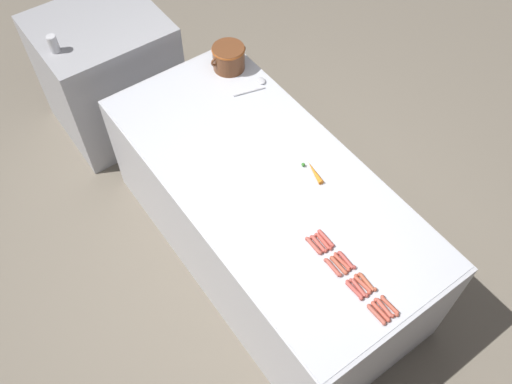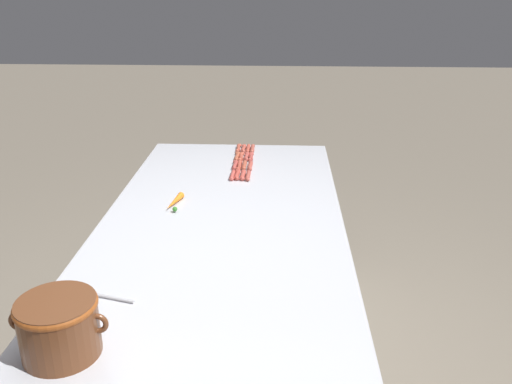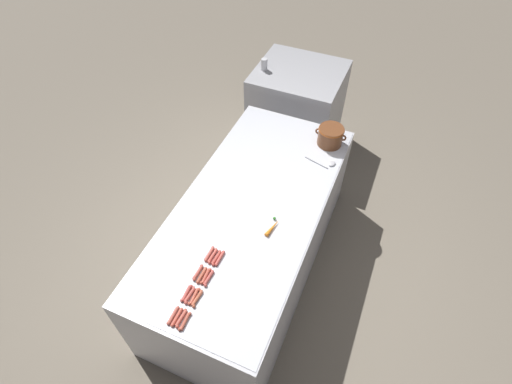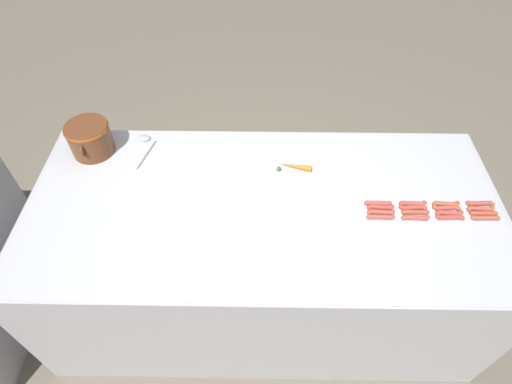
% 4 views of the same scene
% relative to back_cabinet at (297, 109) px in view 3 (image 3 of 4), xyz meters
% --- Properties ---
extents(ground_plane, '(20.00, 20.00, 0.00)m').
position_rel_back_cabinet_xyz_m(ground_plane, '(0.22, -1.77, -0.49)').
color(ground_plane, '#756B5B').
extents(griddle_counter, '(1.06, 2.29, 0.87)m').
position_rel_back_cabinet_xyz_m(griddle_counter, '(0.22, -1.77, -0.05)').
color(griddle_counter, '#BCBCC1').
rests_on(griddle_counter, ground_plane).
extents(back_cabinet, '(0.91, 0.85, 0.98)m').
position_rel_back_cabinet_xyz_m(back_cabinet, '(0.00, 0.00, 0.00)').
color(back_cabinet, '#A0A0A4').
rests_on(back_cabinet, ground_plane).
extents(hot_dog_0, '(0.02, 0.13, 0.02)m').
position_rel_back_cabinet_xyz_m(hot_dog_0, '(0.14, -2.79, 0.40)').
color(hot_dog_0, '#AC5041').
rests_on(hot_dog_0, griddle_counter).
extents(hot_dog_1, '(0.03, 0.13, 0.02)m').
position_rel_back_cabinet_xyz_m(hot_dog_1, '(0.14, -2.62, 0.40)').
color(hot_dog_1, '#B0463D').
rests_on(hot_dog_1, griddle_counter).
extents(hot_dog_2, '(0.03, 0.13, 0.02)m').
position_rel_back_cabinet_xyz_m(hot_dog_2, '(0.13, -2.46, 0.40)').
color(hot_dog_2, '#B04C3F').
rests_on(hot_dog_2, griddle_counter).
extents(hot_dog_3, '(0.03, 0.13, 0.02)m').
position_rel_back_cabinet_xyz_m(hot_dog_3, '(0.14, -2.30, 0.40)').
color(hot_dog_3, '#AF4D41').
rests_on(hot_dog_3, griddle_counter).
extents(hot_dog_4, '(0.02, 0.13, 0.02)m').
position_rel_back_cabinet_xyz_m(hot_dog_4, '(0.17, -2.79, 0.40)').
color(hot_dog_4, '#B94C3A').
rests_on(hot_dog_4, griddle_counter).
extents(hot_dog_5, '(0.03, 0.13, 0.02)m').
position_rel_back_cabinet_xyz_m(hot_dog_5, '(0.16, -2.63, 0.40)').
color(hot_dog_5, '#B14A40').
rests_on(hot_dog_5, griddle_counter).
extents(hot_dog_6, '(0.02, 0.13, 0.02)m').
position_rel_back_cabinet_xyz_m(hot_dog_6, '(0.17, -2.47, 0.40)').
color(hot_dog_6, '#AE5039').
rests_on(hot_dog_6, griddle_counter).
extents(hot_dog_7, '(0.03, 0.13, 0.02)m').
position_rel_back_cabinet_xyz_m(hot_dog_7, '(0.16, -2.31, 0.40)').
color(hot_dog_7, '#BA4C40').
rests_on(hot_dog_7, griddle_counter).
extents(hot_dog_8, '(0.03, 0.13, 0.02)m').
position_rel_back_cabinet_xyz_m(hot_dog_8, '(0.19, -2.78, 0.40)').
color(hot_dog_8, '#B75141').
rests_on(hot_dog_8, griddle_counter).
extents(hot_dog_9, '(0.03, 0.13, 0.02)m').
position_rel_back_cabinet_xyz_m(hot_dog_9, '(0.20, -2.62, 0.40)').
color(hot_dog_9, '#B64F3B').
rests_on(hot_dog_9, griddle_counter).
extents(hot_dog_10, '(0.03, 0.13, 0.02)m').
position_rel_back_cabinet_xyz_m(hot_dog_10, '(0.19, -2.47, 0.40)').
color(hot_dog_10, '#B24838').
rests_on(hot_dog_10, griddle_counter).
extents(hot_dog_11, '(0.03, 0.13, 0.02)m').
position_rel_back_cabinet_xyz_m(hot_dog_11, '(0.20, -2.31, 0.40)').
color(hot_dog_11, '#B54539').
rests_on(hot_dog_11, griddle_counter).
extents(hot_dog_12, '(0.03, 0.13, 0.02)m').
position_rel_back_cabinet_xyz_m(hot_dog_12, '(0.22, -2.79, 0.40)').
color(hot_dog_12, '#AD4E3A').
rests_on(hot_dog_12, griddle_counter).
extents(hot_dog_13, '(0.03, 0.13, 0.02)m').
position_rel_back_cabinet_xyz_m(hot_dog_13, '(0.22, -2.63, 0.40)').
color(hot_dog_13, '#AE5339').
rests_on(hot_dog_13, griddle_counter).
extents(hot_dog_14, '(0.03, 0.13, 0.02)m').
position_rel_back_cabinet_xyz_m(hot_dog_14, '(0.22, -2.47, 0.40)').
color(hot_dog_14, '#AF4740').
rests_on(hot_dog_14, griddle_counter).
extents(hot_dog_15, '(0.02, 0.13, 0.02)m').
position_rel_back_cabinet_xyz_m(hot_dog_15, '(0.22, -2.31, 0.40)').
color(hot_dog_15, '#B84A41').
rests_on(hot_dog_15, griddle_counter).
extents(bean_pot, '(0.28, 0.23, 0.17)m').
position_rel_back_cabinet_xyz_m(bean_pot, '(0.57, -0.86, 0.48)').
color(bean_pot, brown).
rests_on(bean_pot, griddle_counter).
extents(serving_spoon, '(0.27, 0.11, 0.02)m').
position_rel_back_cabinet_xyz_m(serving_spoon, '(0.63, -1.12, 0.39)').
color(serving_spoon, '#B7B7BC').
rests_on(serving_spoon, griddle_counter).
extents(carrot, '(0.07, 0.18, 0.03)m').
position_rel_back_cabinet_xyz_m(carrot, '(0.46, -1.92, 0.40)').
color(carrot, orange).
rests_on(carrot, griddle_counter).
extents(soda_can, '(0.07, 0.07, 0.12)m').
position_rel_back_cabinet_xyz_m(soda_can, '(-0.35, -0.13, 0.55)').
color(soda_can, '#BCBCC1').
rests_on(soda_can, back_cabinet).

